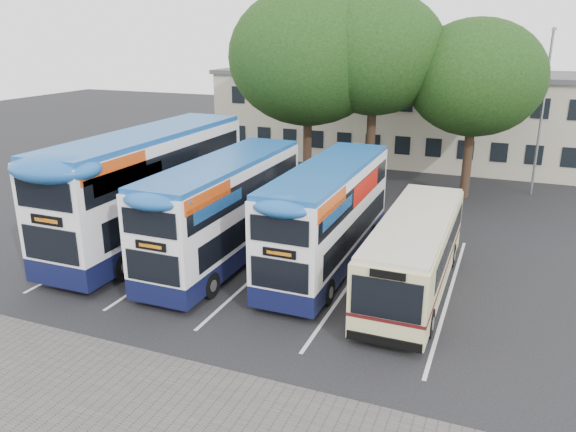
# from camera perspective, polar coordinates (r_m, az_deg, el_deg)

# --- Properties ---
(ground) EXTENTS (120.00, 120.00, 0.00)m
(ground) POSITION_cam_1_polar(r_m,az_deg,el_deg) (16.94, 2.72, -13.17)
(ground) COLOR black
(ground) RESTS_ON ground
(bay_lines) EXTENTS (14.12, 11.00, 0.01)m
(bay_lines) POSITION_cam_1_polar(r_m,az_deg,el_deg) (22.32, -2.11, -5.05)
(bay_lines) COLOR silver
(bay_lines) RESTS_ON ground
(depot_building) EXTENTS (32.40, 8.40, 6.20)m
(depot_building) POSITION_cam_1_polar(r_m,az_deg,el_deg) (41.34, 15.52, 9.69)
(depot_building) COLOR #B7AF93
(depot_building) RESTS_ON ground
(lamp_post) EXTENTS (0.25, 1.05, 9.06)m
(lamp_post) POSITION_cam_1_polar(r_m,az_deg,el_deg) (33.89, 24.51, 10.29)
(lamp_post) COLOR gray
(lamp_post) RESTS_ON ground
(tree_left) EXTENTS (8.81, 8.81, 11.25)m
(tree_left) POSITION_cam_1_polar(r_m,az_deg,el_deg) (32.08, 2.08, 15.84)
(tree_left) COLOR black
(tree_left) RESTS_ON ground
(tree_mid) EXTENTS (7.69, 7.69, 10.96)m
(tree_mid) POSITION_cam_1_polar(r_m,az_deg,el_deg) (31.73, 8.79, 15.95)
(tree_mid) COLOR black
(tree_mid) RESTS_ON ground
(tree_right) EXTENTS (7.19, 7.19, 9.58)m
(tree_right) POSITION_cam_1_polar(r_m,az_deg,el_deg) (31.85, 18.52, 13.15)
(tree_right) COLOR black
(tree_right) RESTS_ON ground
(bus_dd_left) EXTENTS (2.83, 11.66, 4.86)m
(bus_dd_left) POSITION_cam_1_polar(r_m,az_deg,el_deg) (24.72, -13.79, 3.30)
(bus_dd_left) COLOR #0F1338
(bus_dd_left) RESTS_ON ground
(bus_dd_mid) EXTENTS (2.40, 9.92, 4.13)m
(bus_dd_mid) POSITION_cam_1_polar(r_m,az_deg,el_deg) (22.26, -6.35, 1.01)
(bus_dd_mid) COLOR #0F1338
(bus_dd_mid) RESTS_ON ground
(bus_dd_right) EXTENTS (2.35, 9.70, 4.04)m
(bus_dd_right) POSITION_cam_1_polar(r_m,az_deg,el_deg) (21.64, 4.14, 0.43)
(bus_dd_right) COLOR #0F1338
(bus_dd_right) RESTS_ON ground
(bus_single) EXTENTS (2.33, 9.18, 2.73)m
(bus_single) POSITION_cam_1_polar(r_m,az_deg,el_deg) (20.29, 12.78, -3.25)
(bus_single) COLOR beige
(bus_single) RESTS_ON ground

